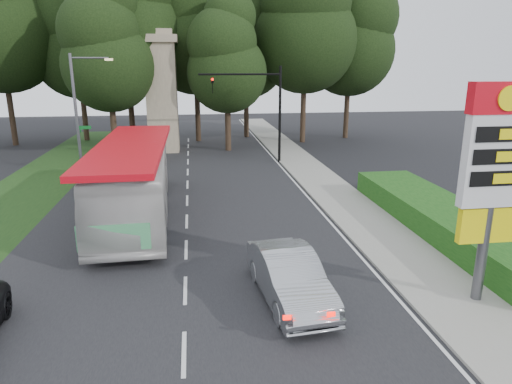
{
  "coord_description": "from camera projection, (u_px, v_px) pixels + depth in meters",
  "views": [
    {
      "loc": [
        0.44,
        -9.99,
        7.32
      ],
      "look_at": [
        2.96,
        8.04,
        2.2
      ],
      "focal_mm": 32.0,
      "sensor_mm": 36.0,
      "label": 1
    }
  ],
  "objects": [
    {
      "name": "ground",
      "position": [
        184.0,
        366.0,
        11.44
      ],
      "size": [
        120.0,
        120.0,
        0.0
      ],
      "primitive_type": "plane",
      "color": "black",
      "rests_on": "ground"
    },
    {
      "name": "road_surface",
      "position": [
        187.0,
        215.0,
        22.88
      ],
      "size": [
        14.0,
        80.0,
        0.02
      ],
      "primitive_type": "cube",
      "color": "black",
      "rests_on": "ground"
    },
    {
      "name": "sidewalk_right",
      "position": [
        350.0,
        207.0,
        24.0
      ],
      "size": [
        3.0,
        80.0,
        0.12
      ],
      "primitive_type": "cube",
      "color": "gray",
      "rests_on": "ground"
    },
    {
      "name": "grass_verge_left",
      "position": [
        28.0,
        190.0,
        27.34
      ],
      "size": [
        5.0,
        50.0,
        0.02
      ],
      "primitive_type": "cube",
      "color": "#193814",
      "rests_on": "ground"
    },
    {
      "name": "hedge",
      "position": [
        444.0,
        219.0,
        20.44
      ],
      "size": [
        3.0,
        14.0,
        1.2
      ],
      "primitive_type": "cube",
      "color": "#164412",
      "rests_on": "ground"
    },
    {
      "name": "gas_station_pylon",
      "position": [
        495.0,
        166.0,
        13.37
      ],
      "size": [
        2.1,
        0.45,
        6.85
      ],
      "color": "#59595E",
      "rests_on": "ground"
    },
    {
      "name": "traffic_signal_mast",
      "position": [
        263.0,
        101.0,
        33.82
      ],
      "size": [
        6.1,
        0.35,
        7.2
      ],
      "color": "black",
      "rests_on": "ground"
    },
    {
      "name": "streetlight_signs",
      "position": [
        79.0,
        109.0,
        30.3
      ],
      "size": [
        2.75,
        0.98,
        8.0
      ],
      "color": "#59595E",
      "rests_on": "ground"
    },
    {
      "name": "monument",
      "position": [
        162.0,
        91.0,
        38.4
      ],
      "size": [
        3.0,
        3.0,
        10.05
      ],
      "color": "gray",
      "rests_on": "ground"
    },
    {
      "name": "tree_west_near",
      "position": [
        76.0,
        34.0,
        42.68
      ],
      "size": [
        8.4,
        8.4,
        16.5
      ],
      "color": "#2D2116",
      "rests_on": "ground"
    },
    {
      "name": "tree_center_left",
      "position": [
        124.0,
        7.0,
        38.99
      ],
      "size": [
        10.08,
        10.08,
        19.8
      ],
      "color": "#2D2116",
      "rests_on": "ground"
    },
    {
      "name": "tree_center_right",
      "position": [
        195.0,
        22.0,
        41.96
      ],
      "size": [
        9.24,
        9.24,
        18.15
      ],
      "color": "#2D2116",
      "rests_on": "ground"
    },
    {
      "name": "tree_east_near",
      "position": [
        246.0,
        39.0,
        44.9
      ],
      "size": [
        8.12,
        8.12,
        15.95
      ],
      "color": "#2D2116",
      "rests_on": "ground"
    },
    {
      "name": "tree_east_mid",
      "position": [
        306.0,
        18.0,
        41.3
      ],
      "size": [
        9.52,
        9.52,
        18.7
      ],
      "color": "#2D2116",
      "rests_on": "ground"
    },
    {
      "name": "tree_far_east",
      "position": [
        351.0,
        32.0,
        44.14
      ],
      "size": [
        8.68,
        8.68,
        17.05
      ],
      "color": "#2D2116",
      "rests_on": "ground"
    },
    {
      "name": "tree_monument_left",
      "position": [
        107.0,
        46.0,
        35.94
      ],
      "size": [
        7.28,
        7.28,
        14.3
      ],
      "color": "#2D2116",
      "rests_on": "ground"
    },
    {
      "name": "tree_monument_right",
      "position": [
        227.0,
        55.0,
        37.87
      ],
      "size": [
        6.72,
        6.72,
        13.2
      ],
      "color": "#2D2116",
      "rests_on": "ground"
    },
    {
      "name": "transit_bus",
      "position": [
        134.0,
        180.0,
        22.33
      ],
      "size": [
        3.64,
        13.22,
        3.65
      ],
      "primitive_type": "imported",
      "rotation": [
        0.0,
        0.0,
        0.04
      ],
      "color": "silver",
      "rests_on": "ground"
    },
    {
      "name": "sedan_silver",
      "position": [
        289.0,
        277.0,
        14.47
      ],
      "size": [
        2.22,
        5.06,
        1.62
      ],
      "primitive_type": "imported",
      "rotation": [
        0.0,
        0.0,
        0.11
      ],
      "color": "#A3A5AA",
      "rests_on": "ground"
    }
  ]
}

